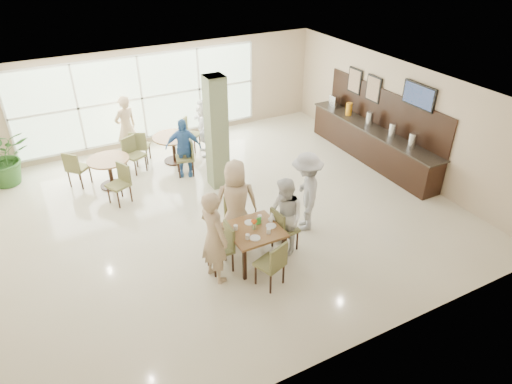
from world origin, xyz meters
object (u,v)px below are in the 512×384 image
adult_a (183,148)px  potted_plant (3,157)px  main_table (254,233)px  round_table_right (173,142)px  round_table_left (109,166)px  adult_b (205,127)px  teen_far (236,202)px  teen_standing (306,192)px  buffet_counter (372,141)px  teen_right (285,217)px  adult_standing (126,128)px  teen_left (214,237)px

adult_a → potted_plant: bearing=-179.7°
main_table → round_table_right: (0.03, 4.82, -0.09)m
round_table_left → adult_b: 2.88m
main_table → adult_b: (0.99, 4.86, 0.15)m
potted_plant → adult_a: (4.10, -1.67, 0.06)m
teen_far → teen_standing: bearing=-171.5°
round_table_left → round_table_right: (1.85, 0.56, 0.02)m
round_table_left → buffet_counter: (6.71, -1.88, -0.00)m
teen_right → adult_standing: (-1.68, 5.64, 0.09)m
teen_right → adult_standing: size_ratio=0.90×
round_table_left → teen_left: (0.96, -4.36, 0.37)m
round_table_right → buffet_counter: 5.44m
teen_left → round_table_right: bearing=-23.0°
teen_far → adult_a: (0.02, 3.16, -0.13)m
teen_right → adult_b: teen_right is taller
teen_far → potted_plant: bearing=-29.8°
round_table_left → teen_right: teen_right is taller
teen_far → teen_standing: (1.49, -0.30, -0.02)m
teen_standing → adult_b: bearing=-146.2°
buffet_counter → adult_b: (-3.90, 2.48, 0.25)m
main_table → round_table_right: bearing=89.6°
teen_far → adult_standing: bearing=-58.4°
round_table_right → adult_b: (0.96, 0.03, 0.23)m
buffet_counter → adult_b: bearing=147.5°
teen_far → teen_right: 1.05m
adult_a → teen_left: bearing=-79.8°
potted_plant → teen_standing: 7.57m
teen_left → adult_standing: (-0.14, 5.73, -0.02)m
round_table_right → buffet_counter: buffet_counter is taller
round_table_left → buffet_counter: buffet_counter is taller
main_table → teen_standing: size_ratio=0.55×
potted_plant → adult_a: adult_a is taller
round_table_right → adult_b: size_ratio=0.68×
round_table_right → adult_b: bearing=2.0°
adult_b → teen_far: bearing=1.3°
round_table_right → potted_plant: size_ratio=0.76×
buffet_counter → potted_plant: 9.54m
round_table_right → teen_standing: bearing=-71.4°
main_table → adult_b: bearing=78.4°
teen_standing → adult_standing: adult_standing is taller
main_table → teen_far: (0.00, 0.79, 0.25)m
buffet_counter → teen_right: (-4.22, -2.39, 0.26)m
buffet_counter → adult_a: 5.12m
adult_standing → round_table_right: bearing=122.0°
round_table_left → adult_a: size_ratio=0.65×
potted_plant → teen_right: size_ratio=0.89×
adult_standing → teen_right: bearing=86.5°
main_table → teen_far: 0.83m
buffet_counter → adult_a: (-4.87, 1.57, 0.23)m
round_table_left → buffet_counter: bearing=-15.7°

